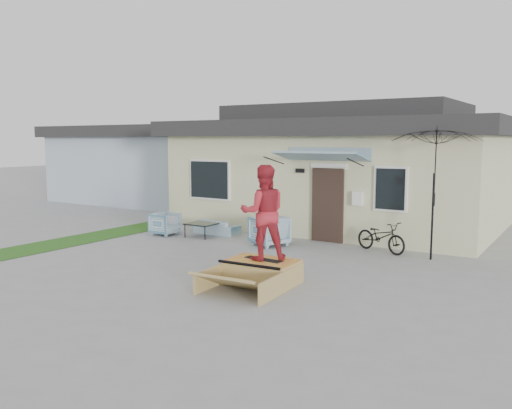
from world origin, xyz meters
The scene contains 13 objects.
ground centered at (0.00, 0.00, 0.00)m, with size 90.00×90.00×0.00m, color gray.
grass_strip centered at (-5.20, 2.00, 0.00)m, with size 1.40×8.00×0.01m, color #25591A.
house centered at (0.00, 7.99, 1.94)m, with size 10.80×8.49×4.10m.
neighbor_house centered at (-10.50, 10.00, 1.78)m, with size 8.60×7.60×3.50m.
loveseat centered at (-2.40, 3.79, 0.29)m, with size 1.48×0.43×0.58m, color teal.
armchair_left centered at (-3.63, 2.80, 0.38)m, with size 0.73×0.68×0.75m, color teal.
armchair_right centered at (-0.13, 3.14, 0.45)m, with size 0.87×0.81×0.89m, color teal.
coffee_table centered at (-2.49, 3.19, 0.21)m, with size 0.84×0.84×0.42m, color black.
bicycle centered at (2.75, 3.96, 0.49)m, with size 0.54×1.54×0.98m, color black.
patio_umbrella centered at (4.08, 3.77, 1.75)m, with size 2.38×2.24×2.20m.
skate_ramp centered at (1.75, -0.22, 0.23)m, with size 1.39×1.85×0.46m, color #9F834A, non-canonical shape.
skateboard centered at (1.74, -0.17, 0.49)m, with size 0.85×0.21×0.05m, color black.
skater centered at (1.74, -0.17, 1.47)m, with size 0.94×0.72×1.92m, color #AA242E.
Camera 1 is at (7.29, -9.08, 2.89)m, focal length 37.05 mm.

